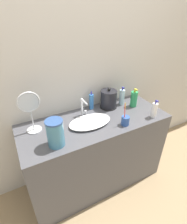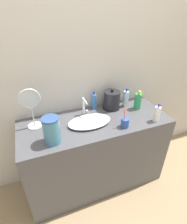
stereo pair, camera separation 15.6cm
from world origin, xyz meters
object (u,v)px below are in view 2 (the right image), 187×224
object	(u,v)px
faucet	(84,106)
water_pitcher	(52,130)
toothbrush_cup	(125,122)
hand_cream_bottle	(94,101)
shampoo_bottle	(126,99)
electric_kettle	(112,100)
vanity_mirror	(31,106)
mouthwash_bottle	(138,101)
lotion_bottle	(157,114)

from	to	relation	value
faucet	water_pitcher	xyz separation A→B (m)	(-0.36, -0.28, 0.01)
toothbrush_cup	hand_cream_bottle	world-z (taller)	toothbrush_cup
shampoo_bottle	water_pitcher	distance (m)	0.88
electric_kettle	vanity_mirror	distance (m)	0.79
shampoo_bottle	water_pitcher	world-z (taller)	water_pitcher
electric_kettle	shampoo_bottle	distance (m)	0.16
mouthwash_bottle	hand_cream_bottle	world-z (taller)	hand_cream_bottle
faucet	shampoo_bottle	world-z (taller)	shampoo_bottle
toothbrush_cup	shampoo_bottle	world-z (taller)	toothbrush_cup
shampoo_bottle	vanity_mirror	world-z (taller)	vanity_mirror
water_pitcher	toothbrush_cup	bearing A→B (deg)	-2.72
vanity_mirror	water_pitcher	size ratio (longest dim) A/B	1.64
lotion_bottle	vanity_mirror	bearing A→B (deg)	163.33
toothbrush_cup	hand_cream_bottle	xyz separation A→B (m)	(-0.14, 0.40, 0.04)
hand_cream_bottle	mouthwash_bottle	bearing A→B (deg)	-20.68
vanity_mirror	electric_kettle	bearing A→B (deg)	3.60
toothbrush_cup	water_pitcher	bearing A→B (deg)	177.28
mouthwash_bottle	vanity_mirror	xyz separation A→B (m)	(-1.03, 0.06, 0.12)
lotion_bottle	vanity_mirror	world-z (taller)	vanity_mirror
electric_kettle	water_pitcher	world-z (taller)	same
hand_cream_bottle	vanity_mirror	distance (m)	0.63
lotion_bottle	shampoo_bottle	distance (m)	0.38
toothbrush_cup	vanity_mirror	distance (m)	0.82
faucet	mouthwash_bottle	xyz separation A→B (m)	(0.55, -0.07, -0.02)
faucet	toothbrush_cup	world-z (taller)	toothbrush_cup
toothbrush_cup	hand_cream_bottle	bearing A→B (deg)	108.85
electric_kettle	mouthwash_bottle	world-z (taller)	electric_kettle
faucet	hand_cream_bottle	xyz separation A→B (m)	(0.13, 0.09, -0.02)
faucet	lotion_bottle	world-z (taller)	same
faucet	lotion_bottle	xyz separation A→B (m)	(0.59, -0.34, -0.03)
toothbrush_cup	vanity_mirror	size ratio (longest dim) A/B	0.60
toothbrush_cup	vanity_mirror	world-z (taller)	vanity_mirror
toothbrush_cup	lotion_bottle	bearing A→B (deg)	-4.09
vanity_mirror	faucet	bearing A→B (deg)	2.10
electric_kettle	vanity_mirror	xyz separation A→B (m)	(-0.78, -0.05, 0.12)
faucet	shampoo_bottle	xyz separation A→B (m)	(0.47, 0.02, -0.01)
lotion_bottle	hand_cream_bottle	distance (m)	0.62
lotion_bottle	hand_cream_bottle	size ratio (longest dim) A/B	0.88
hand_cream_bottle	vanity_mirror	size ratio (longest dim) A/B	0.56
shampoo_bottle	hand_cream_bottle	world-z (taller)	hand_cream_bottle
mouthwash_bottle	lotion_bottle	bearing A→B (deg)	-82.56
vanity_mirror	water_pitcher	distance (m)	0.30
shampoo_bottle	hand_cream_bottle	xyz separation A→B (m)	(-0.33, 0.07, -0.00)
mouthwash_bottle	vanity_mirror	size ratio (longest dim) A/B	0.55
toothbrush_cup	mouthwash_bottle	bearing A→B (deg)	39.99
electric_kettle	mouthwash_bottle	distance (m)	0.27
hand_cream_bottle	water_pitcher	xyz separation A→B (m)	(-0.49, -0.37, 0.03)
vanity_mirror	lotion_bottle	bearing A→B (deg)	-16.67
vanity_mirror	water_pitcher	world-z (taller)	vanity_mirror
electric_kettle	mouthwash_bottle	bearing A→B (deg)	-23.18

